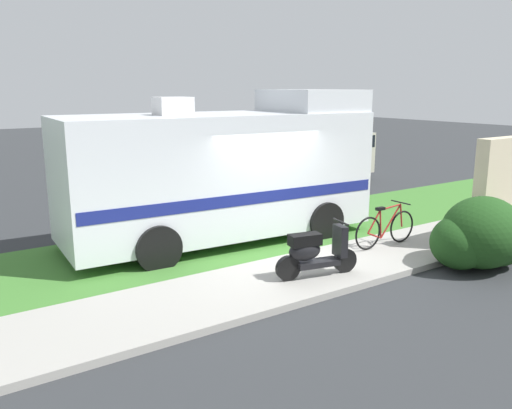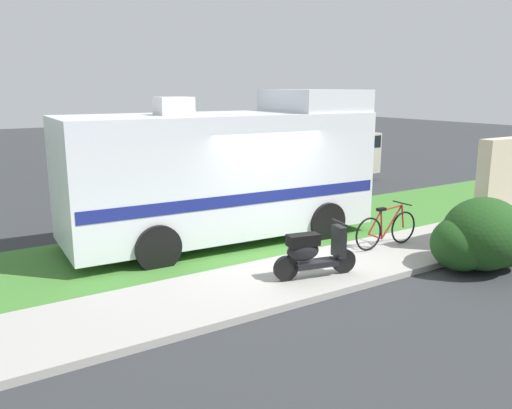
# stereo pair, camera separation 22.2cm
# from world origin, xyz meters

# --- Properties ---
(ground_plane) EXTENTS (80.00, 80.00, 0.00)m
(ground_plane) POSITION_xyz_m (0.00, 0.00, 0.00)
(ground_plane) COLOR #2D3033
(sidewalk) EXTENTS (24.00, 2.00, 0.12)m
(sidewalk) POSITION_xyz_m (0.00, -1.20, 0.06)
(sidewalk) COLOR #9E9B93
(sidewalk) RESTS_ON ground
(grass_strip) EXTENTS (24.00, 3.40, 0.08)m
(grass_strip) POSITION_xyz_m (0.00, 1.50, 0.04)
(grass_strip) COLOR #3D752D
(grass_strip) RESTS_ON ground
(motorhome_rv) EXTENTS (6.86, 2.78, 3.35)m
(motorhome_rv) POSITION_xyz_m (-0.37, 1.62, 1.59)
(motorhome_rv) COLOR silver
(motorhome_rv) RESTS_ON ground
(scooter) EXTENTS (1.56, 0.60, 0.97)m
(scooter) POSITION_xyz_m (-0.37, -1.49, 0.58)
(scooter) COLOR black
(scooter) RESTS_ON ground
(bicycle) EXTENTS (1.70, 0.52, 0.90)m
(bicycle) POSITION_xyz_m (2.06, -0.91, 0.51)
(bicycle) COLOR black
(bicycle) RESTS_ON ground
(pickup_truck_near) EXTENTS (5.19, 2.18, 1.76)m
(pickup_truck_near) POSITION_xyz_m (6.38, 6.32, 0.94)
(pickup_truck_near) COLOR #B7B29E
(pickup_truck_near) RESTS_ON ground
(bush_by_porch) EXTENTS (1.93, 1.45, 1.37)m
(bush_by_porch) POSITION_xyz_m (2.70, -2.68, 0.65)
(bush_by_porch) COLOR #1E4719
(bush_by_porch) RESTS_ON ground
(bottle_green) EXTENTS (0.07, 0.07, 0.27)m
(bottle_green) POSITION_xyz_m (5.30, -1.21, 0.24)
(bottle_green) COLOR #B2B2B7
(bottle_green) RESTS_ON ground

